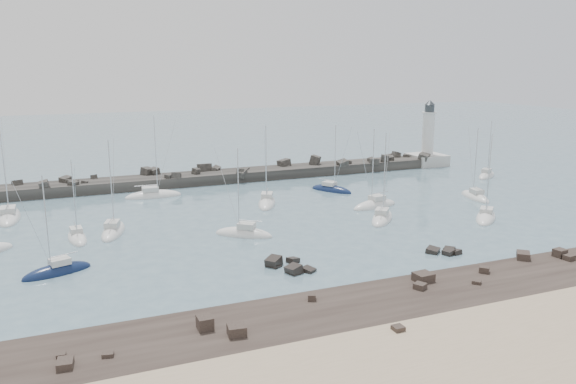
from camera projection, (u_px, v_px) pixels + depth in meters
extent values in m
plane|color=slate|center=(294.00, 240.00, 69.72)|extent=(400.00, 400.00, 0.00)
cube|color=tan|center=(463.00, 366.00, 40.83)|extent=(140.00, 14.00, 1.00)
cube|color=black|center=(389.00, 311.00, 49.86)|extent=(140.00, 12.00, 0.70)
cube|color=black|center=(523.00, 255.00, 62.05)|extent=(2.17, 2.21, 0.76)
cube|color=black|center=(420.00, 286.00, 53.80)|extent=(1.40, 1.40, 0.55)
cube|color=black|center=(560.00, 253.00, 62.67)|extent=(1.40, 1.28, 0.89)
cube|color=black|center=(398.00, 329.00, 45.16)|extent=(0.92, 0.89, 0.51)
cube|color=black|center=(205.00, 323.00, 45.58)|extent=(1.23, 1.38, 1.09)
cube|color=black|center=(65.00, 363.00, 39.93)|extent=(1.26, 1.52, 0.54)
cube|color=black|center=(423.00, 277.00, 55.70)|extent=(1.90, 1.73, 0.83)
cube|color=black|center=(312.00, 297.00, 51.27)|extent=(1.02, 1.08, 0.58)
cube|color=black|center=(484.00, 270.00, 57.98)|extent=(1.33, 1.33, 0.62)
cube|color=black|center=(477.00, 282.00, 55.08)|extent=(1.08, 1.09, 0.32)
cube|color=black|center=(569.00, 258.00, 61.64)|extent=(1.23, 1.06, 0.57)
cube|color=black|center=(237.00, 330.00, 44.57)|extent=(1.58, 1.51, 0.85)
cube|color=black|center=(61.00, 355.00, 41.31)|extent=(0.73, 0.67, 0.31)
cube|color=black|center=(108.00, 354.00, 41.42)|extent=(0.95, 0.81, 0.30)
cube|color=black|center=(274.00, 263.00, 60.87)|extent=(2.29, 2.21, 1.58)
cube|color=black|center=(271.00, 264.00, 61.11)|extent=(1.15, 1.29, 1.10)
cube|color=black|center=(276.00, 268.00, 60.51)|extent=(1.43, 1.26, 1.02)
cube|color=black|center=(294.00, 271.00, 58.79)|extent=(2.03, 1.89, 1.59)
cube|color=black|center=(293.00, 261.00, 61.92)|extent=(1.58, 1.51, 1.09)
cube|color=black|center=(308.00, 272.00, 59.30)|extent=(1.80, 1.83, 1.22)
cube|color=black|center=(455.00, 252.00, 64.70)|extent=(1.34, 1.28, 0.83)
cube|color=black|center=(433.00, 251.00, 65.16)|extent=(2.10, 2.10, 0.94)
cube|color=black|center=(451.00, 251.00, 65.15)|extent=(1.30, 1.32, 0.73)
cube|color=black|center=(449.00, 252.00, 64.41)|extent=(1.58, 1.46, 0.70)
cube|color=black|center=(449.00, 252.00, 65.18)|extent=(1.63, 1.61, 1.20)
cube|color=#282624|center=(174.00, 184.00, 101.24)|extent=(115.00, 6.00, 3.20)
cube|color=#282624|center=(285.00, 167.00, 110.33)|extent=(2.35, 2.45, 1.63)
cube|color=#282624|center=(154.00, 172.00, 101.72)|extent=(2.34, 2.33, 1.83)
cube|color=#282624|center=(84.00, 184.00, 94.53)|extent=(1.38, 1.40, 1.29)
cube|color=#282624|center=(420.00, 155.00, 122.83)|extent=(1.63, 1.71, 1.38)
cube|color=#282624|center=(40.00, 189.00, 91.16)|extent=(1.35, 1.46, 0.82)
cube|color=#282624|center=(431.00, 158.00, 120.30)|extent=(1.25, 1.67, 1.27)
cube|color=#282624|center=(242.00, 173.00, 102.99)|extent=(2.45, 2.56, 1.75)
cube|color=#282624|center=(176.00, 176.00, 98.97)|extent=(2.14, 2.31, 1.62)
cube|color=#282624|center=(374.00, 161.00, 113.06)|extent=(2.21, 2.05, 1.26)
cube|color=#282624|center=(343.00, 164.00, 110.87)|extent=(2.30, 1.97, 2.12)
cube|color=#282624|center=(47.00, 188.00, 91.11)|extent=(1.37, 1.16, 1.29)
cube|color=#282624|center=(147.00, 172.00, 101.47)|extent=(2.70, 2.58, 2.02)
cube|color=#282624|center=(389.00, 159.00, 116.53)|extent=(2.37, 2.20, 1.78)
cube|color=#282624|center=(284.00, 163.00, 110.21)|extent=(2.70, 2.25, 1.79)
cube|color=#282624|center=(406.00, 156.00, 120.48)|extent=(1.68, 1.67, 1.01)
cube|color=#282624|center=(216.00, 169.00, 105.79)|extent=(1.93, 2.09, 1.45)
cube|color=#282624|center=(348.00, 163.00, 112.43)|extent=(2.03, 1.96, 1.35)
cube|color=#282624|center=(168.00, 176.00, 98.43)|extent=(1.55, 1.69, 1.18)
cube|color=#282624|center=(396.00, 155.00, 120.51)|extent=(1.70, 1.80, 1.72)
cube|color=#282624|center=(73.00, 184.00, 92.87)|extent=(2.01, 2.01, 1.48)
cube|color=#282624|center=(246.00, 170.00, 106.56)|extent=(1.58, 1.63, 0.99)
cube|color=#282624|center=(371.00, 160.00, 115.09)|extent=(1.66, 1.62, 1.20)
cube|color=#282624|center=(196.00, 172.00, 101.97)|extent=(1.74, 1.75, 1.56)
cube|color=#282624|center=(424.00, 157.00, 117.68)|extent=(3.04, 3.12, 1.86)
cube|color=#282624|center=(204.00, 168.00, 105.16)|extent=(2.57, 2.41, 1.78)
cube|color=#282624|center=(315.00, 160.00, 111.63)|extent=(2.91, 2.76, 2.33)
cube|color=#282624|center=(94.00, 178.00, 97.98)|extent=(1.24, 1.23, 1.20)
cube|color=#282624|center=(76.00, 182.00, 96.83)|extent=(1.36, 1.66, 0.95)
cube|color=#282624|center=(17.00, 183.00, 93.14)|extent=(1.95, 2.27, 1.38)
cube|color=#282624|center=(66.00, 180.00, 95.27)|extent=(2.33, 2.38, 1.38)
cube|color=#282624|center=(68.00, 182.00, 94.69)|extent=(1.47, 1.36, 1.02)
cube|color=#282624|center=(214.00, 170.00, 105.16)|extent=(1.15, 1.22, 0.86)
cube|color=#282624|center=(385.00, 159.00, 114.66)|extent=(2.21, 2.08, 1.68)
cube|color=#282624|center=(388.00, 157.00, 119.77)|extent=(2.26, 2.26, 1.40)
cube|color=#282624|center=(241.00, 171.00, 102.90)|extent=(1.71, 1.76, 1.16)
cube|color=#282624|center=(44.00, 186.00, 91.07)|extent=(1.78, 1.73, 2.00)
cube|color=#ADADA7|center=(427.00, 161.00, 121.07)|extent=(7.00, 7.00, 3.00)
cylinder|color=silver|center=(428.00, 133.00, 119.72)|extent=(2.50, 2.50, 9.00)
cylinder|color=silver|center=(429.00, 113.00, 118.73)|extent=(3.20, 3.20, 0.25)
cylinder|color=#2F3438|center=(430.00, 108.00, 118.53)|extent=(2.00, 2.00, 1.60)
cone|color=#2F3438|center=(430.00, 102.00, 118.24)|extent=(2.20, 2.20, 1.00)
ellipsoid|color=silver|center=(9.00, 218.00, 79.32)|extent=(3.05, 9.75, 2.42)
cube|color=beige|center=(8.00, 210.00, 78.57)|extent=(1.97, 2.73, 0.75)
cylinder|color=silver|center=(4.00, 165.00, 78.32)|extent=(0.13, 0.13, 13.15)
cylinder|color=silver|center=(7.00, 206.00, 77.79)|extent=(0.12, 3.90, 0.11)
ellipsoid|color=#0E1B3D|center=(57.00, 273.00, 58.74)|extent=(7.48, 4.43, 1.98)
cube|color=beige|center=(60.00, 261.00, 58.70)|extent=(2.36, 2.01, 0.68)
cylinder|color=silver|center=(46.00, 222.00, 57.10)|extent=(0.12, 0.12, 9.65)
cylinder|color=silver|center=(64.00, 255.00, 58.88)|extent=(2.73, 1.02, 0.10)
ellipsoid|color=silver|center=(113.00, 233.00, 72.63)|extent=(4.77, 8.59, 2.20)
cube|color=beige|center=(112.00, 224.00, 71.94)|extent=(2.24, 2.67, 0.73)
cylinder|color=silver|center=(111.00, 183.00, 71.82)|extent=(0.13, 0.13, 11.07)
cylinder|color=silver|center=(111.00, 220.00, 71.23)|extent=(1.03, 3.17, 0.10)
ellipsoid|color=silver|center=(153.00, 197.00, 92.17)|extent=(9.27, 3.23, 2.27)
cube|color=beige|center=(150.00, 189.00, 91.72)|extent=(2.64, 1.95, 0.70)
cylinder|color=silver|center=(156.00, 153.00, 90.80)|extent=(0.12, 0.12, 12.36)
cylinder|color=silver|center=(146.00, 185.00, 91.37)|extent=(3.66, 0.26, 0.10)
ellipsoid|color=silver|center=(244.00, 235.00, 71.56)|extent=(7.51, 6.41, 2.15)
cube|color=beige|center=(246.00, 226.00, 71.18)|extent=(2.62, 2.50, 0.75)
cylinder|color=silver|center=(238.00, 189.00, 70.35)|extent=(0.13, 0.13, 10.26)
cylinder|color=silver|center=(250.00, 221.00, 70.89)|extent=(2.51, 1.89, 0.11)
ellipsoid|color=silver|center=(267.00, 204.00, 87.36)|extent=(5.80, 8.74, 2.25)
cube|color=beige|center=(267.00, 195.00, 87.47)|extent=(2.51, 2.84, 0.75)
cylinder|color=silver|center=(266.00, 163.00, 85.21)|extent=(0.13, 0.13, 11.35)
cylinder|color=silver|center=(267.00, 190.00, 87.89)|extent=(1.47, 3.11, 0.11)
ellipsoid|color=silver|center=(382.00, 219.00, 78.77)|extent=(7.34, 7.93, 2.18)
cube|color=beige|center=(382.00, 211.00, 78.10)|extent=(2.77, 2.84, 0.72)
cylinder|color=silver|center=(385.00, 173.00, 77.92)|extent=(0.12, 0.12, 11.15)
cylinder|color=silver|center=(381.00, 208.00, 77.41)|extent=(2.24, 2.57, 0.10)
ellipsoid|color=#0E1B3D|center=(331.00, 191.00, 96.53)|extent=(6.16, 7.90, 2.02)
cube|color=beige|center=(330.00, 184.00, 96.49)|extent=(2.48, 2.68, 0.66)
cylinder|color=silver|center=(335.00, 156.00, 94.80)|extent=(0.11, 0.11, 10.52)
cylinder|color=silver|center=(327.00, 180.00, 96.67)|extent=(1.72, 2.70, 0.09)
ellipsoid|color=silver|center=(375.00, 207.00, 85.76)|extent=(8.49, 4.06, 2.26)
cube|color=beige|center=(377.00, 198.00, 85.68)|extent=(2.56, 2.05, 0.77)
cylinder|color=silver|center=(373.00, 166.00, 83.96)|extent=(0.13, 0.13, 11.00)
cylinder|color=silver|center=(380.00, 193.00, 85.82)|extent=(3.22, 0.74, 0.11)
ellipsoid|color=silver|center=(475.00, 198.00, 91.32)|extent=(3.83, 8.09, 2.08)
cube|color=beige|center=(477.00, 191.00, 90.67)|extent=(1.95, 2.43, 0.69)
cylinder|color=silver|center=(476.00, 160.00, 90.53)|extent=(0.12, 0.12, 10.50)
cylinder|color=silver|center=(479.00, 188.00, 90.00)|extent=(0.68, 3.07, 0.10)
ellipsoid|color=silver|center=(486.00, 218.00, 79.28)|extent=(7.75, 7.63, 1.99)
cube|color=beige|center=(487.00, 210.00, 79.40)|extent=(2.83, 2.82, 0.60)
cylinder|color=silver|center=(489.00, 175.00, 77.24)|extent=(0.10, 0.10, 11.21)
cylinder|color=silver|center=(487.00, 205.00, 79.79)|extent=(2.44, 2.37, 0.09)
ellipsoid|color=silver|center=(487.00, 177.00, 108.39)|extent=(7.30, 5.94, 2.09)
cube|color=beige|center=(487.00, 171.00, 107.81)|extent=(2.51, 2.36, 0.73)
cylinder|color=silver|center=(490.00, 147.00, 107.56)|extent=(0.13, 0.13, 9.83)
cylinder|color=silver|center=(486.00, 167.00, 107.25)|extent=(2.47, 1.72, 0.10)
ellipsoid|color=silver|center=(77.00, 239.00, 70.00)|extent=(2.81, 7.06, 1.88)
cube|color=beige|center=(76.00, 230.00, 70.04)|extent=(1.57, 2.06, 0.64)
cylinder|color=silver|center=(74.00, 198.00, 68.30)|extent=(0.11, 0.11, 9.29)
cylinder|color=silver|center=(75.00, 224.00, 70.32)|extent=(0.36, 2.75, 0.09)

